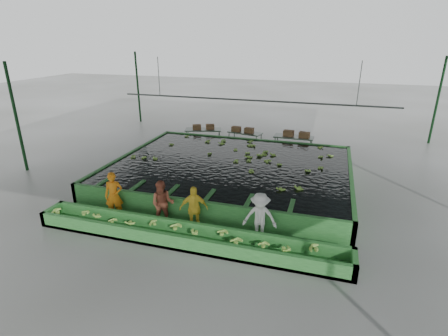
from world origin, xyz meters
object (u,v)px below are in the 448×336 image
(worker_b, at_px, (163,204))
(packing_table_right, at_px, (293,145))
(box_stack_mid, at_px, (243,132))
(packing_table_mid, at_px, (245,139))
(box_stack_left, at_px, (204,129))
(worker_a, at_px, (114,196))
(box_stack_right, at_px, (296,137))
(sorting_trough, at_px, (185,236))
(worker_c, at_px, (194,209))
(packing_table_left, at_px, (203,137))
(flotation_tank, at_px, (231,172))
(worker_d, at_px, (260,218))

(worker_b, height_order, packing_table_right, worker_b)
(packing_table_right, bearing_deg, box_stack_mid, 173.32)
(packing_table_mid, relative_size, box_stack_left, 1.53)
(worker_a, distance_m, box_stack_right, 10.50)
(sorting_trough, height_order, box_stack_left, box_stack_left)
(worker_b, xyz_separation_m, packing_table_mid, (0.45, 9.54, -0.37))
(worker_c, relative_size, packing_table_left, 0.75)
(worker_b, relative_size, packing_table_left, 0.77)
(worker_c, distance_m, box_stack_right, 9.39)
(packing_table_right, relative_size, box_stack_right, 1.51)
(packing_table_mid, distance_m, box_stack_right, 3.00)
(box_stack_mid, distance_m, box_stack_right, 3.10)
(box_stack_right, bearing_deg, box_stack_left, 178.93)
(sorting_trough, bearing_deg, packing_table_left, 107.13)
(flotation_tank, distance_m, packing_table_mid, 5.28)
(worker_a, height_order, packing_table_left, worker_a)
(sorting_trough, relative_size, packing_table_mid, 5.22)
(worker_d, xyz_separation_m, box_stack_right, (0.11, 9.11, 0.14))
(packing_table_right, xyz_separation_m, box_stack_left, (-5.20, 0.03, 0.47))
(worker_a, height_order, box_stack_left, worker_a)
(box_stack_mid, bearing_deg, box_stack_right, -7.72)
(worker_d, bearing_deg, packing_table_left, 112.36)
(packing_table_left, bearing_deg, worker_b, -77.88)
(worker_b, distance_m, box_stack_left, 9.41)
(sorting_trough, xyz_separation_m, box_stack_mid, (-0.80, 10.32, 0.62))
(worker_c, xyz_separation_m, packing_table_left, (-3.08, 9.23, -0.31))
(worker_a, height_order, worker_b, worker_a)
(worker_c, relative_size, packing_table_right, 0.75)
(box_stack_left, bearing_deg, packing_table_left, 144.81)
(packing_table_right, relative_size, box_stack_left, 1.67)
(packing_table_left, xyz_separation_m, packing_table_mid, (2.43, 0.32, -0.04))
(worker_d, bearing_deg, box_stack_mid, 99.98)
(flotation_tank, xyz_separation_m, worker_c, (-0.01, -4.30, 0.33))
(worker_b, bearing_deg, sorting_trough, -52.48)
(worker_a, xyz_separation_m, box_stack_right, (5.23, 9.11, 0.11))
(box_stack_left, relative_size, box_stack_right, 0.90)
(worker_a, xyz_separation_m, packing_table_left, (-0.13, 9.23, -0.37))
(packing_table_right, relative_size, box_stack_mid, 1.63)
(flotation_tank, bearing_deg, box_stack_left, 121.98)
(worker_c, bearing_deg, flotation_tank, 67.63)
(packing_table_left, bearing_deg, flotation_tank, -57.89)
(flotation_tank, relative_size, worker_a, 5.95)
(sorting_trough, bearing_deg, packing_table_right, 77.92)
(worker_d, height_order, box_stack_right, worker_d)
(sorting_trough, relative_size, worker_a, 5.95)
(box_stack_left, bearing_deg, box_stack_right, -1.07)
(worker_a, relative_size, packing_table_mid, 0.88)
(worker_c, height_order, box_stack_left, worker_c)
(worker_a, bearing_deg, box_stack_mid, 53.61)
(worker_b, xyz_separation_m, box_stack_right, (3.38, 9.11, 0.15))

